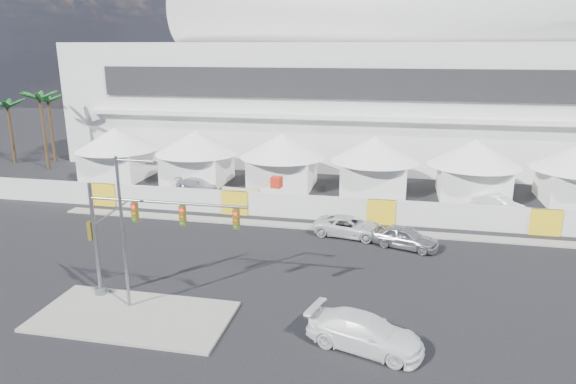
% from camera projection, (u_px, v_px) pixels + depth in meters
% --- Properties ---
extents(ground, '(160.00, 160.00, 0.00)m').
position_uv_depth(ground, '(261.00, 302.00, 28.14)').
color(ground, black).
rests_on(ground, ground).
extents(median_island, '(10.00, 5.00, 0.15)m').
position_uv_depth(median_island, '(133.00, 316.00, 26.47)').
color(median_island, gray).
rests_on(median_island, ground).
extents(stadium, '(80.00, 24.80, 21.98)m').
position_uv_depth(stadium, '(414.00, 81.00, 62.95)').
color(stadium, silver).
rests_on(stadium, ground).
extents(tent_row, '(53.40, 8.40, 5.40)m').
position_uv_depth(tent_row, '(328.00, 158.00, 49.79)').
color(tent_row, white).
rests_on(tent_row, ground).
extents(hoarding_fence, '(70.00, 0.25, 2.00)m').
position_uv_depth(hoarding_fence, '(381.00, 212.00, 40.34)').
color(hoarding_fence, silver).
rests_on(hoarding_fence, ground).
extents(palm_cluster, '(10.60, 10.60, 8.55)m').
position_uv_depth(palm_cluster, '(50.00, 105.00, 60.65)').
color(palm_cluster, '#47331E').
rests_on(palm_cluster, ground).
extents(sedan_silver, '(3.17, 4.88, 1.55)m').
position_uv_depth(sedan_silver, '(405.00, 237.00, 35.54)').
color(sedan_silver, '#A7A6AB').
rests_on(sedan_silver, ground).
extents(pickup_curb, '(3.28, 5.57, 1.45)m').
position_uv_depth(pickup_curb, '(350.00, 227.00, 37.79)').
color(pickup_curb, silver).
rests_on(pickup_curb, ground).
extents(pickup_near, '(3.66, 5.87, 1.59)m').
position_uv_depth(pickup_near, '(365.00, 332.00, 23.65)').
color(pickup_near, white).
rests_on(pickup_near, ground).
extents(lot_car_a, '(3.88, 4.30, 1.42)m').
position_uv_depth(lot_car_a, '(499.00, 204.00, 43.22)').
color(lot_car_a, silver).
rests_on(lot_car_a, ground).
extents(lot_car_c, '(3.21, 4.79, 1.29)m').
position_uv_depth(lot_car_c, '(197.00, 185.00, 49.49)').
color(lot_car_c, silver).
rests_on(lot_car_c, ground).
extents(traffic_mast, '(9.01, 0.62, 6.42)m').
position_uv_depth(traffic_mast, '(130.00, 236.00, 27.35)').
color(traffic_mast, gray).
rests_on(traffic_mast, median_island).
extents(streetlight_median, '(2.26, 0.23, 8.16)m').
position_uv_depth(streetlight_median, '(126.00, 223.00, 26.10)').
color(streetlight_median, slate).
rests_on(streetlight_median, median_island).
extents(boom_lift, '(6.50, 1.87, 3.25)m').
position_uv_depth(boom_lift, '(236.00, 200.00, 43.88)').
color(boom_lift, red).
rests_on(boom_lift, ground).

